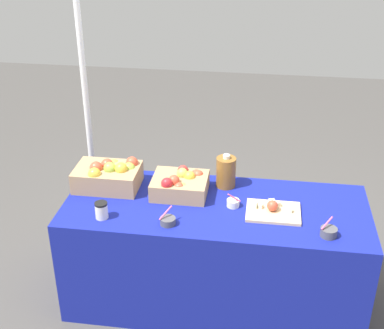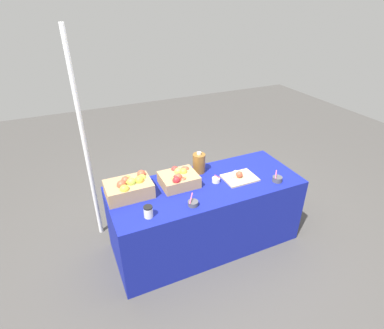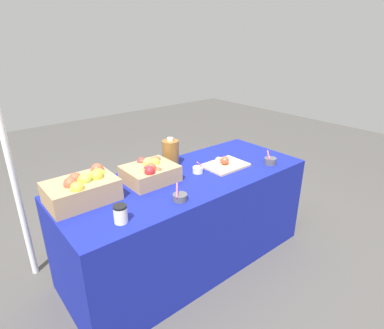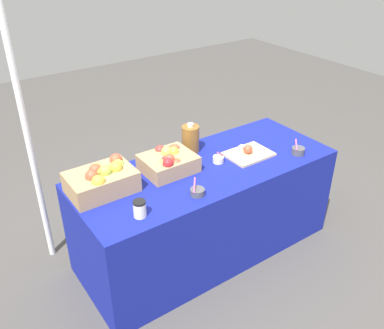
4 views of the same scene
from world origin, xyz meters
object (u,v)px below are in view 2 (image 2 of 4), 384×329
cutting_board_front (239,177)px  coffee_cup (148,212)px  tent_pole (85,146)px  apple_crate_left (129,187)px  sample_bowl_far (216,180)px  apple_crate_middle (179,179)px  sample_bowl_mid (277,179)px  sample_bowl_near (193,203)px  cider_jug (199,163)px

cutting_board_front → coffee_cup: coffee_cup is taller
tent_pole → apple_crate_left: bearing=-59.7°
sample_bowl_far → apple_crate_middle: bearing=162.8°
sample_bowl_mid → coffee_cup: 1.33m
cutting_board_front → sample_bowl_mid: bearing=-32.1°
sample_bowl_near → cider_jug: bearing=59.5°
sample_bowl_near → apple_crate_left: bearing=140.3°
cutting_board_front → sample_bowl_mid: (0.32, -0.20, 0.01)m
apple_crate_left → sample_bowl_near: apple_crate_left is taller
apple_crate_middle → coffee_cup: apple_crate_middle is taller
sample_bowl_mid → sample_bowl_far: 0.61m
coffee_cup → tent_pole: bearing=111.9°
apple_crate_middle → sample_bowl_far: 0.37m
sample_bowl_near → cider_jug: (0.30, 0.50, 0.08)m
sample_bowl_mid → tent_pole: tent_pole is taller
apple_crate_middle → cutting_board_front: (0.59, -0.15, -0.05)m
sample_bowl_near → coffee_cup: bearing=178.6°
sample_bowl_near → sample_bowl_far: 0.44m
sample_bowl_far → sample_bowl_near: bearing=-145.5°
apple_crate_middle → coffee_cup: size_ratio=3.36×
cutting_board_front → sample_bowl_near: bearing=-160.9°
cutting_board_front → sample_bowl_mid: size_ratio=3.20×
cutting_board_front → sample_bowl_far: sample_bowl_far is taller
sample_bowl_far → coffee_cup: size_ratio=1.01×
apple_crate_middle → tent_pole: (-0.77, 0.52, 0.28)m
sample_bowl_far → tent_pole: tent_pole is taller
apple_crate_left → sample_bowl_far: bearing=-9.2°
sample_bowl_mid → cider_jug: size_ratio=0.45×
apple_crate_middle → tent_pole: bearing=146.0°
cutting_board_front → coffee_cup: size_ratio=3.13×
tent_pole → sample_bowl_near: bearing=-49.4°
cider_jug → cutting_board_front: bearing=-42.9°
apple_crate_left → sample_bowl_far: apple_crate_left is taller
cutting_board_front → sample_bowl_near: size_ratio=3.24×
cider_jug → sample_bowl_mid: bearing=-37.9°
sample_bowl_mid → tent_pole: size_ratio=0.05×
coffee_cup → tent_pole: 0.98m
cutting_board_front → apple_crate_middle: bearing=166.0°
apple_crate_left → sample_bowl_near: 0.61m
sample_bowl_far → tent_pole: 1.32m
coffee_cup → cutting_board_front: bearing=11.2°
apple_crate_middle → sample_bowl_near: (-0.02, -0.36, -0.05)m
cutting_board_front → cider_jug: size_ratio=1.44×
cutting_board_front → sample_bowl_far: 0.25m
coffee_cup → cider_jug: bearing=35.1°
cutting_board_front → tent_pole: tent_pole is taller
apple_crate_left → cutting_board_front: apple_crate_left is taller
coffee_cup → sample_bowl_far: bearing=17.4°
apple_crate_left → apple_crate_middle: 0.48m
cider_jug → tent_pole: (-1.05, 0.37, 0.24)m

